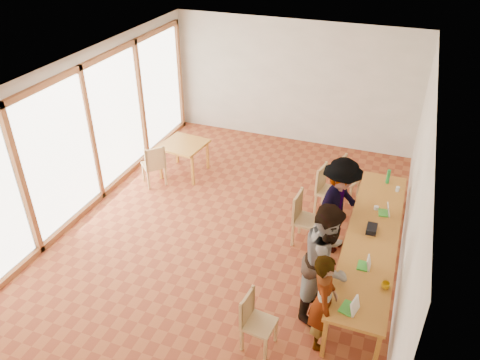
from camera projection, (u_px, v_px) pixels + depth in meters
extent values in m
plane|color=brown|center=(234.00, 227.00, 8.86)|extent=(8.00, 8.00, 0.00)
cube|color=beige|center=(293.00, 83.00, 11.27)|extent=(6.00, 0.10, 3.00)
cube|color=beige|center=(96.00, 330.00, 4.88)|extent=(6.00, 0.10, 3.00)
cube|color=beige|center=(416.00, 190.00, 7.18)|extent=(0.10, 8.00, 3.00)
cube|color=white|center=(90.00, 132.00, 8.96)|extent=(0.10, 8.00, 3.00)
cube|color=white|center=(233.00, 72.00, 7.28)|extent=(6.00, 8.00, 0.04)
cube|color=orange|center=(372.00, 236.00, 7.46)|extent=(0.80, 4.00, 0.05)
cube|color=orange|center=(324.00, 338.00, 6.20)|extent=(0.06, 0.06, 0.70)
cube|color=orange|center=(364.00, 190.00, 9.30)|extent=(0.06, 0.06, 0.70)
cube|color=orange|center=(377.00, 353.00, 6.00)|extent=(0.06, 0.06, 0.70)
cube|color=orange|center=(400.00, 197.00, 9.10)|extent=(0.06, 0.06, 0.70)
cube|color=orange|center=(183.00, 145.00, 10.19)|extent=(0.90, 0.90, 0.05)
cube|color=orange|center=(160.00, 165.00, 10.19)|extent=(0.05, 0.05, 0.70)
cube|color=orange|center=(177.00, 149.00, 10.81)|extent=(0.05, 0.05, 0.70)
cube|color=orange|center=(193.00, 171.00, 9.96)|extent=(0.05, 0.05, 0.70)
cube|color=orange|center=(207.00, 155.00, 10.58)|extent=(0.05, 0.05, 0.70)
cube|color=tan|center=(259.00, 324.00, 6.32)|extent=(0.45, 0.45, 0.04)
cube|color=tan|center=(247.00, 307.00, 6.26)|extent=(0.08, 0.41, 0.43)
cube|color=tan|center=(308.00, 221.00, 8.23)|extent=(0.49, 0.49, 0.04)
cube|color=tan|center=(297.00, 206.00, 8.17)|extent=(0.08, 0.46, 0.48)
cube|color=tan|center=(330.00, 192.00, 9.04)|extent=(0.53, 0.53, 0.04)
cube|color=tan|center=(321.00, 178.00, 9.00)|extent=(0.13, 0.45, 0.47)
cube|color=tan|center=(348.00, 180.00, 9.51)|extent=(0.52, 0.52, 0.04)
cube|color=tan|center=(341.00, 167.00, 9.49)|extent=(0.16, 0.40, 0.43)
cube|color=tan|center=(154.00, 165.00, 9.98)|extent=(0.62, 0.62, 0.04)
cube|color=tan|center=(155.00, 159.00, 9.70)|extent=(0.33, 0.35, 0.46)
imported|color=gray|center=(323.00, 301.00, 6.21)|extent=(0.47, 0.62, 1.53)
imported|color=gray|center=(327.00, 261.00, 6.61)|extent=(0.86, 1.02, 1.89)
imported|color=gray|center=(339.00, 206.00, 7.89)|extent=(1.01, 1.30, 1.78)
cube|color=green|center=(348.00, 308.00, 6.11)|extent=(0.23, 0.28, 0.03)
cube|color=white|center=(355.00, 306.00, 6.02)|extent=(0.13, 0.24, 0.21)
cube|color=green|center=(363.00, 266.00, 6.81)|extent=(0.15, 0.22, 0.02)
cube|color=white|center=(369.00, 263.00, 6.74)|extent=(0.06, 0.20, 0.18)
cube|color=green|center=(383.00, 213.00, 7.94)|extent=(0.19, 0.24, 0.02)
cube|color=white|center=(389.00, 210.00, 7.88)|extent=(0.09, 0.21, 0.18)
imported|color=#D19C0A|center=(386.00, 285.00, 6.41)|extent=(0.14, 0.14, 0.09)
cylinder|color=#1F7F33|center=(388.00, 177.00, 8.71)|extent=(0.07, 0.07, 0.28)
cylinder|color=silver|center=(398.00, 189.00, 8.52)|extent=(0.07, 0.07, 0.09)
cylinder|color=white|center=(376.00, 208.00, 8.03)|extent=(0.08, 0.08, 0.06)
cube|color=#E14292|center=(388.00, 180.00, 8.87)|extent=(0.05, 0.10, 0.01)
cube|color=black|center=(372.00, 229.00, 7.50)|extent=(0.16, 0.26, 0.09)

